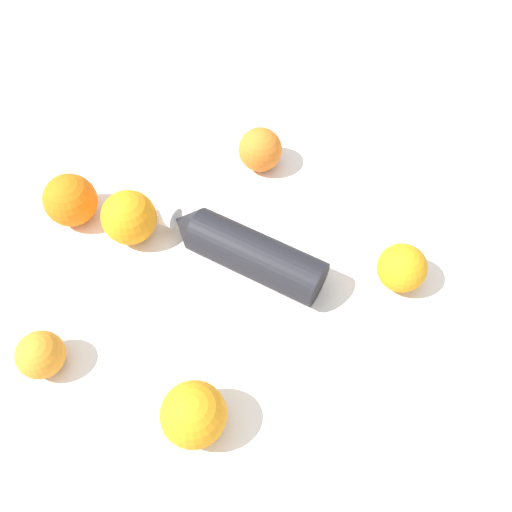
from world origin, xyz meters
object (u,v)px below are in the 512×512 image
at_px(orange_0, 260,150).
at_px(orange_3, 402,268).
at_px(water_bottle, 243,250).
at_px(orange_4, 72,199).
at_px(orange_5, 194,414).
at_px(orange_2, 129,217).
at_px(orange_1, 41,355).

bearing_deg(orange_0, orange_3, 153.72).
xyz_separation_m(water_bottle, orange_4, (0.28, 0.02, 0.01)).
xyz_separation_m(orange_4, orange_5, (-0.32, 0.23, -0.00)).
bearing_deg(orange_2, orange_0, -121.48).
bearing_deg(orange_4, water_bottle, -176.26).
distance_m(water_bottle, orange_0, 0.20).
bearing_deg(orange_0, orange_4, 42.73).
bearing_deg(water_bottle, orange_0, -68.64).
relative_size(orange_0, orange_2, 0.87).
distance_m(water_bottle, orange_4, 0.28).
xyz_separation_m(water_bottle, orange_3, (-0.22, -0.06, 0.00)).
relative_size(orange_3, orange_4, 0.87).
relative_size(orange_1, orange_5, 0.78).
xyz_separation_m(water_bottle, orange_0, (0.05, -0.19, 0.00)).
relative_size(orange_1, orange_4, 0.77).
xyz_separation_m(orange_0, orange_1, (0.13, 0.44, -0.00)).
relative_size(orange_4, orange_5, 1.00).
bearing_deg(orange_0, orange_1, 73.85).
relative_size(orange_2, orange_5, 1.02).
height_order(orange_4, orange_5, same).
distance_m(orange_2, orange_5, 0.32).
bearing_deg(orange_5, orange_4, -35.28).
height_order(water_bottle, orange_2, orange_2).
relative_size(orange_0, orange_5, 0.89).
distance_m(water_bottle, orange_2, 0.18).
distance_m(orange_2, orange_3, 0.41).
bearing_deg(orange_0, orange_5, 101.88).
bearing_deg(orange_5, water_bottle, -80.59).
bearing_deg(orange_1, orange_4, -66.51).
distance_m(orange_0, orange_2, 0.24).
bearing_deg(orange_2, orange_5, 133.90).
bearing_deg(orange_3, water_bottle, 14.52).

